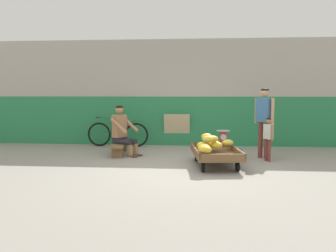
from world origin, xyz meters
TOP-DOWN VIEW (x-y plane):
  - ground_plane at (0.00, 0.00)m, footprint 80.00×80.00m
  - back_wall at (0.00, 3.10)m, footprint 16.00×0.30m
  - banana_cart at (0.67, 0.41)m, footprint 1.01×1.53m
  - banana_pile at (0.58, 0.34)m, footprint 0.79×1.15m
  - low_bench at (-1.48, 1.45)m, footprint 0.38×1.12m
  - vendor_seated at (-1.41, 1.41)m, footprint 0.74×0.64m
  - plastic_crate at (0.89, 1.40)m, footprint 0.36×0.28m
  - weighing_scale at (0.89, 1.40)m, footprint 0.30×0.30m
  - bicycle_near_left at (-1.80, 2.60)m, footprint 1.66×0.48m
  - sign_board at (-0.24, 2.93)m, footprint 0.70×0.29m
  - customer_adult at (1.75, 1.28)m, footprint 0.36×0.38m
  - customer_child at (1.78, 0.95)m, footprint 0.19×0.26m
  - shopping_bag at (1.18, 1.05)m, footprint 0.18×0.12m

SIDE VIEW (x-z plane):
  - ground_plane at x=0.00m, z-range 0.00..0.00m
  - shopping_bag at x=1.18m, z-range 0.00..0.24m
  - plastic_crate at x=0.89m, z-range 0.00..0.30m
  - low_bench at x=-1.48m, z-range 0.06..0.33m
  - banana_cart at x=0.67m, z-range 0.06..0.42m
  - bicycle_near_left at x=-1.80m, z-range -0.08..0.78m
  - sign_board at x=-0.24m, z-range 0.00..0.86m
  - weighing_scale at x=0.89m, z-range 0.31..0.60m
  - banana_pile at x=0.58m, z-range 0.33..0.59m
  - customer_child at x=1.78m, z-range 0.11..1.02m
  - vendor_seated at x=-1.41m, z-range 0.00..1.14m
  - customer_adult at x=1.75m, z-range 0.19..1.72m
  - back_wall at x=0.00m, z-range 0.00..2.86m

